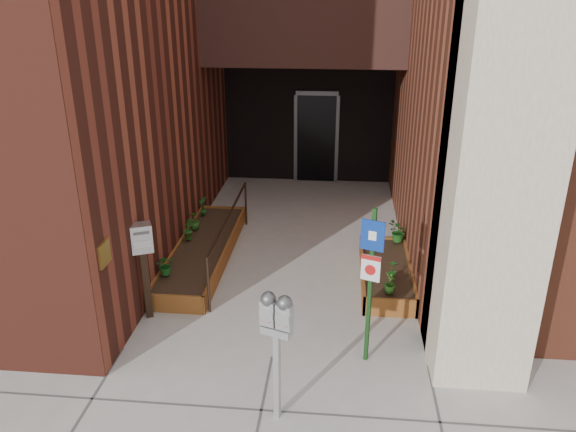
# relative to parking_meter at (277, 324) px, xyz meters

# --- Properties ---
(ground) EXTENTS (80.00, 80.00, 0.00)m
(ground) POSITION_rel_parking_meter_xyz_m (-0.19, 1.07, -1.22)
(ground) COLOR #9E9991
(ground) RESTS_ON ground
(planter_left) EXTENTS (0.90, 3.60, 0.30)m
(planter_left) POSITION_rel_parking_meter_xyz_m (-1.74, 3.77, -1.08)
(planter_left) COLOR brown
(planter_left) RESTS_ON ground
(planter_right) EXTENTS (0.80, 2.20, 0.30)m
(planter_right) POSITION_rel_parking_meter_xyz_m (1.41, 3.27, -1.08)
(planter_right) COLOR brown
(planter_right) RESTS_ON ground
(handrail) EXTENTS (0.04, 3.34, 0.90)m
(handrail) POSITION_rel_parking_meter_xyz_m (-1.24, 3.72, -0.47)
(handrail) COLOR black
(handrail) RESTS_ON ground
(parking_meter) EXTENTS (0.36, 0.23, 1.57)m
(parking_meter) POSITION_rel_parking_meter_xyz_m (0.00, 0.00, 0.00)
(parking_meter) COLOR #A8A9AB
(parking_meter) RESTS_ON ground
(sign_post) EXTENTS (0.28, 0.11, 2.10)m
(sign_post) POSITION_rel_parking_meter_xyz_m (1.02, 1.13, 0.08)
(sign_post) COLOR #153A15
(sign_post) RESTS_ON ground
(payment_dropbox) EXTENTS (0.35, 0.31, 1.46)m
(payment_dropbox) POSITION_rel_parking_meter_xyz_m (-2.09, 1.87, -0.16)
(payment_dropbox) COLOR black
(payment_dropbox) RESTS_ON ground
(shrub_left_a) EXTENTS (0.39, 0.39, 0.32)m
(shrub_left_a) POSITION_rel_parking_meter_xyz_m (-2.04, 2.61, -0.75)
(shrub_left_a) COLOR #1A5D1C
(shrub_left_a) RESTS_ON planter_left
(shrub_left_b) EXTENTS (0.23, 0.23, 0.37)m
(shrub_left_b) POSITION_rel_parking_meter_xyz_m (-2.04, 3.94, -0.73)
(shrub_left_b) COLOR #255B1A
(shrub_left_b) RESTS_ON planter_left
(shrub_left_c) EXTENTS (0.22, 0.22, 0.33)m
(shrub_left_c) POSITION_rel_parking_meter_xyz_m (-2.04, 4.39, -0.75)
(shrub_left_c) COLOR #27611B
(shrub_left_c) RESTS_ON planter_left
(shrub_left_d) EXTENTS (0.27, 0.27, 0.38)m
(shrub_left_d) POSITION_rel_parking_meter_xyz_m (-2.04, 5.07, -0.73)
(shrub_left_d) COLOR #1C621D
(shrub_left_d) RESTS_ON planter_left
(shrub_right_a) EXTENTS (0.20, 0.20, 0.32)m
(shrub_right_a) POSITION_rel_parking_meter_xyz_m (1.39, 2.37, -0.76)
(shrub_right_a) COLOR #2C631C
(shrub_right_a) RESTS_ON planter_right
(shrub_right_b) EXTENTS (0.19, 0.19, 0.30)m
(shrub_right_b) POSITION_rel_parking_meter_xyz_m (1.47, 2.84, -0.77)
(shrub_right_b) COLOR #185518
(shrub_right_b) RESTS_ON planter_right
(shrub_right_c) EXTENTS (0.47, 0.47, 0.38)m
(shrub_right_c) POSITION_rel_parking_meter_xyz_m (1.66, 4.17, -0.73)
(shrub_right_c) COLOR #1B5518
(shrub_right_c) RESTS_ON planter_right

